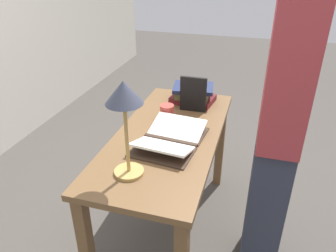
% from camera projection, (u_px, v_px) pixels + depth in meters
% --- Properties ---
extents(ground_plane, '(12.00, 12.00, 0.00)m').
position_uv_depth(ground_plane, '(168.00, 228.00, 2.30)').
color(ground_plane, '#47423D').
extents(reading_desk, '(1.34, 0.59, 0.77)m').
position_uv_depth(reading_desk, '(168.00, 151.00, 2.00)').
color(reading_desk, brown).
rests_on(reading_desk, ground_plane).
extents(open_book, '(0.49, 0.37, 0.07)m').
position_uv_depth(open_book, '(170.00, 139.00, 1.84)').
color(open_book, '#38281E').
rests_on(open_book, reading_desk).
extents(book_stack_tall, '(0.25, 0.32, 0.12)m').
position_uv_depth(book_stack_tall, '(193.00, 94.00, 2.32)').
color(book_stack_tall, maroon).
rests_on(book_stack_tall, reading_desk).
extents(book_standing_upright, '(0.02, 0.17, 0.24)m').
position_uv_depth(book_standing_upright, '(193.00, 94.00, 2.16)').
color(book_standing_upright, black).
rests_on(book_standing_upright, reading_desk).
extents(reading_lamp, '(0.17, 0.17, 0.48)m').
position_uv_depth(reading_lamp, '(124.00, 103.00, 1.42)').
color(reading_lamp, tan).
rests_on(reading_lamp, reading_desk).
extents(coffee_mug, '(0.12, 0.09, 0.09)m').
position_uv_depth(coffee_mug, '(167.00, 112.00, 2.09)').
color(coffee_mug, '#B74238').
rests_on(coffee_mug, reading_desk).
extents(person_reader, '(0.36, 0.22, 1.81)m').
position_uv_depth(person_reader, '(277.00, 135.00, 1.66)').
color(person_reader, '#2D3342').
rests_on(person_reader, ground_plane).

